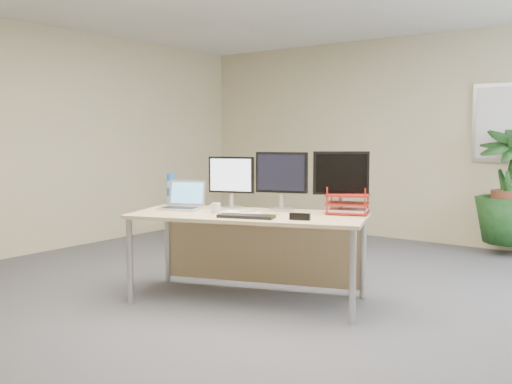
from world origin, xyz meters
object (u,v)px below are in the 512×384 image
Objects in this scene: floor_plant at (509,192)px; monitor_left at (231,179)px; desk at (252,230)px; monitor_right at (282,177)px; laptop at (183,202)px.

floor_plant is 3.49m from monitor_left.
monitor_left is (-0.29, 0.08, 0.42)m from desk.
monitor_right is (-1.23, -2.91, 0.29)m from floor_plant.
floor_plant is at bearing 67.12° from monitor_right.
laptop is at bearing -140.52° from monitor_left.
monitor_left is at bearing -161.17° from monitor_right.
laptop reaches higher than desk.
desk is at bearing 17.30° from laptop.
monitor_left reaches higher than desk.
floor_plant reaches higher than desk.
monitor_right is at bearing 18.83° from monitor_left.
laptop is (-2.00, -3.33, 0.06)m from floor_plant.
desk is 3.43m from floor_plant.
desk is 4.53× the size of monitor_left.
monitor_left reaches higher than laptop.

